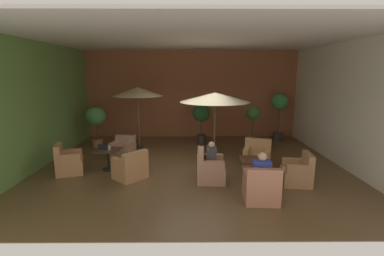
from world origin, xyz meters
name	(u,v)px	position (x,y,z in m)	size (l,w,h in m)	color
ground_plane	(192,165)	(0.00, 0.00, -0.01)	(9.58, 8.34, 0.02)	brown
wall_back_brick	(191,95)	(0.00, 4.13, 1.94)	(9.58, 0.08, 3.89)	#965435
wall_left_accent	(38,105)	(-4.75, 0.00, 1.94)	(0.08, 8.34, 3.89)	#689548
wall_right_plain	(345,105)	(4.75, 0.00, 1.94)	(0.08, 8.34, 3.89)	silver
ceiling_slab	(192,39)	(0.00, 0.00, 3.92)	(9.58, 8.34, 0.06)	silver
cafe_table_front_left	(108,154)	(-2.57, -0.38, 0.48)	(0.76, 0.76, 0.64)	black
armchair_front_left_north	(68,163)	(-3.65, -0.72, 0.33)	(0.91, 0.89, 0.91)	tan
armchair_front_left_east	(131,168)	(-1.73, -1.14, 0.31)	(1.05, 1.05, 0.82)	tan
armchair_front_left_south	(123,150)	(-2.38, 0.73, 0.30)	(0.82, 0.85, 0.78)	tan
cafe_table_front_right	(253,164)	(1.64, -1.42, 0.50)	(0.76, 0.76, 0.64)	black
armchair_front_right_north	(298,173)	(2.81, -1.58, 0.31)	(0.81, 0.81, 0.86)	#AF7D52
armchair_front_right_east	(257,158)	(2.01, -0.31, 0.33)	(1.00, 0.95, 0.90)	tan
armchair_front_right_south	(210,170)	(0.47, -1.35, 0.33)	(0.79, 0.81, 0.90)	tan
armchair_front_right_west	(261,188)	(1.57, -2.59, 0.33)	(0.81, 0.81, 0.88)	#BC765B
patio_umbrella_tall_red	(215,98)	(0.80, 1.09, 2.08)	(2.44, 2.44, 2.26)	#2D2D2D
patio_umbrella_center_beige	(137,92)	(-2.08, 2.17, 2.20)	(1.92, 1.92, 2.39)	#2D2D2D
potted_tree_left_corner	(253,122)	(2.48, 2.55, 0.97)	(0.57, 0.57, 1.60)	#A26246
potted_tree_mid_left	(280,107)	(3.79, 3.32, 1.49)	(0.72, 0.72, 2.07)	#3A3530
potted_tree_mid_right	(201,116)	(0.40, 2.77, 1.19)	(0.75, 0.75, 1.70)	#37312D
potted_tree_right_corner	(96,119)	(-3.78, 2.32, 1.13)	(0.77, 0.77, 1.62)	#A16949
patron_blue_shirt	(262,169)	(1.58, -2.55, 0.77)	(0.41, 0.26, 0.71)	#32409F
patron_by_window	(211,156)	(0.51, -1.35, 0.73)	(0.28, 0.38, 0.68)	#3B393B
iced_drink_cup	(109,147)	(-2.54, -0.32, 0.69)	(0.08, 0.08, 0.11)	white
open_laptop	(104,149)	(-2.65, -0.50, 0.69)	(0.35, 0.28, 0.20)	#9EA0A5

